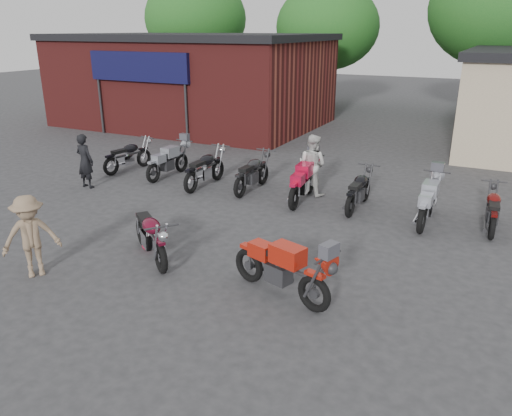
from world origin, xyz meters
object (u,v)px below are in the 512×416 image
at_px(helmet, 148,245).
at_px(row_bike_3, 252,171).
at_px(person_dark, 85,161).
at_px(row_bike_4, 303,179).
at_px(row_bike_5, 359,188).
at_px(row_bike_0, 128,154).
at_px(row_bike_7, 493,208).
at_px(row_bike_1, 168,159).
at_px(vintage_motorcycle, 150,232).
at_px(row_bike_6, 429,199).
at_px(person_tan, 31,236).
at_px(person_light, 312,165).
at_px(row_bike_2, 205,167).
at_px(sportbike, 282,265).

distance_m(helmet, row_bike_3, 4.79).
bearing_deg(person_dark, row_bike_4, -161.59).
bearing_deg(row_bike_5, helmet, 145.05).
distance_m(row_bike_0, row_bike_7, 11.11).
distance_m(row_bike_1, row_bike_5, 6.26).
bearing_deg(row_bike_5, vintage_motorcycle, 149.74).
xyz_separation_m(row_bike_1, row_bike_6, (8.05, -0.44, 0.03)).
height_order(row_bike_1, row_bike_5, row_bike_1).
xyz_separation_m(vintage_motorcycle, row_bike_7, (6.15, 4.95, -0.06)).
bearing_deg(row_bike_1, row_bike_7, -89.11).
height_order(person_tan, row_bike_0, person_tan).
relative_size(row_bike_5, row_bike_7, 1.04).
distance_m(person_light, row_bike_7, 4.79).
distance_m(vintage_motorcycle, row_bike_7, 7.90).
bearing_deg(person_light, row_bike_0, 14.01).
relative_size(helmet, row_bike_3, 0.12).
xyz_separation_m(row_bike_0, row_bike_3, (4.69, -0.07, 0.02)).
xyz_separation_m(helmet, row_bike_3, (0.09, 4.77, 0.47)).
height_order(vintage_motorcycle, row_bike_2, row_bike_2).
height_order(sportbike, row_bike_2, sportbike).
relative_size(sportbike, row_bike_0, 1.10).
distance_m(row_bike_3, row_bike_4, 1.68).
bearing_deg(person_dark, row_bike_0, -83.86).
bearing_deg(row_bike_1, person_dark, 144.79).
relative_size(sportbike, helmet, 8.74).
relative_size(person_light, row_bike_0, 0.91).
bearing_deg(row_bike_1, row_bike_3, -89.09).
xyz_separation_m(person_light, row_bike_5, (1.54, -0.58, -0.31)).
height_order(vintage_motorcycle, row_bike_1, vintage_motorcycle).
height_order(row_bike_0, row_bike_3, row_bike_3).
bearing_deg(vintage_motorcycle, row_bike_3, 130.10).
xyz_separation_m(row_bike_3, row_bike_6, (5.00, -0.38, 0.02)).
xyz_separation_m(row_bike_4, row_bike_5, (1.54, 0.09, -0.06)).
height_order(person_light, person_tan, person_light).
relative_size(person_dark, row_bike_2, 0.78).
bearing_deg(row_bike_3, person_dark, 113.31).
height_order(person_dark, row_bike_6, person_dark).
relative_size(helmet, person_light, 0.14).
distance_m(row_bike_5, row_bike_7, 3.21).
distance_m(vintage_motorcycle, helmet, 0.67).
bearing_deg(person_dark, row_bike_6, -167.73).
relative_size(row_bike_3, row_bike_7, 1.08).
height_order(person_tan, row_bike_5, person_tan).
distance_m(vintage_motorcycle, row_bike_2, 5.12).
relative_size(person_light, row_bike_1, 0.88).
distance_m(row_bike_3, row_bike_5, 3.22).
relative_size(person_light, row_bike_4, 0.82).
height_order(row_bike_1, row_bike_4, row_bike_4).
bearing_deg(row_bike_0, row_bike_6, -82.98).
bearing_deg(row_bike_5, row_bike_0, 89.01).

